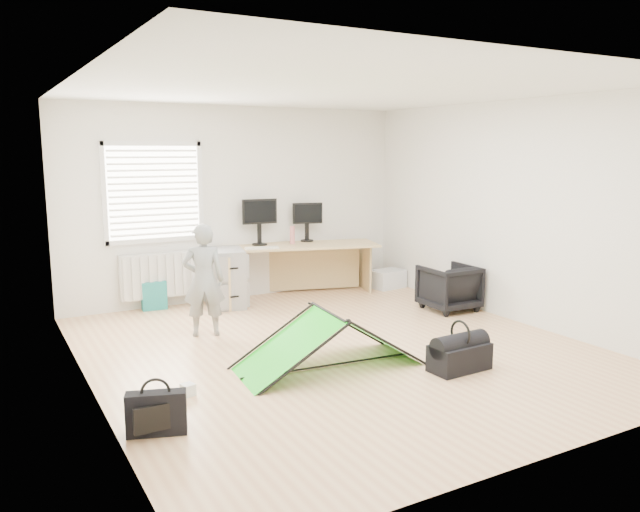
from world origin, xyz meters
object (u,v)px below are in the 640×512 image
person (204,280)px  laptop_bag (156,413)px  desk (299,271)px  monitor_left (259,228)px  thermos (292,235)px  duffel_bag (459,357)px  filing_cabinet (224,278)px  office_chair (449,287)px  monitor_right (307,227)px  storage_crate (388,279)px  kite (328,340)px

person → laptop_bag: size_ratio=2.93×
desk → monitor_left: size_ratio=4.45×
monitor_left → thermos: 0.49m
desk → duffel_bag: desk is taller
duffel_bag → monitor_left: bearing=94.6°
filing_cabinet → duffel_bag: size_ratio=1.31×
office_chair → monitor_left: bearing=-43.1°
monitor_left → monitor_right: bearing=4.6°
desk → duffel_bag: bearing=-75.5°
desk → monitor_left: bearing=170.8°
monitor_left → duffel_bag: size_ratio=0.85×
monitor_left → storage_crate: monitor_left is taller
monitor_left → monitor_right: 0.76m
kite → monitor_left: bearing=84.1°
monitor_right → storage_crate: bearing=0.0°
monitor_right → person: bearing=-129.1°
thermos → monitor_left: bearing=164.8°
filing_cabinet → monitor_left: monitor_left is taller
desk → monitor_right: bearing=58.3°
thermos → office_chair: size_ratio=0.38×
laptop_bag → duffel_bag: 2.91m
desk → laptop_bag: size_ratio=5.07×
office_chair → duffel_bag: (-1.44, -1.83, -0.17)m
person → laptop_bag: person is taller
person → duffel_bag: (1.76, -2.31, -0.52)m
monitor_left → office_chair: bearing=-39.5°
office_chair → storage_crate: office_chair is taller
thermos → laptop_bag: bearing=-129.6°
filing_cabinet → person: (-0.69, -1.18, 0.26)m
person → kite: size_ratio=0.72×
monitor_right → kite: (-1.37, -3.00, -0.69)m
kite → laptop_bag: size_ratio=4.05×
office_chair → kite: bearing=26.0°
thermos → duffel_bag: (-0.01, -3.58, -0.76)m
thermos → office_chair: thermos is taller
monitor_left → filing_cabinet: bearing=-155.5°
monitor_left → laptop_bag: 4.48m
duffel_bag → person: bearing=125.0°
storage_crate → kite: bearing=-134.4°
storage_crate → duffel_bag: size_ratio=0.83×
person → storage_crate: person is taller
filing_cabinet → duffel_bag: (1.07, -3.49, -0.26)m
monitor_left → monitor_right: (0.76, -0.01, -0.03)m
filing_cabinet → duffel_bag: filing_cabinet is taller
monitor_left → person: (-1.31, -1.40, -0.36)m
filing_cabinet → kite: 2.79m
thermos → laptop_bag: (-2.92, -3.52, -0.72)m
laptop_bag → filing_cabinet: bearing=80.8°
monitor_left → storage_crate: bearing=-5.6°
monitor_left → duffel_bag: monitor_left is taller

